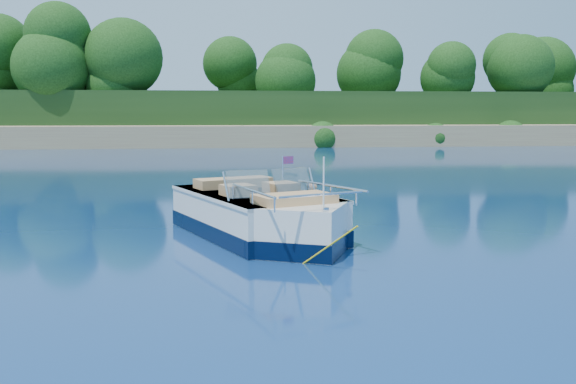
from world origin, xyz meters
name	(u,v)px	position (x,y,z in m)	size (l,w,h in m)	color
ground	(249,269)	(0.00, 0.00, 0.00)	(160.00, 160.00, 0.00)	#0A1E48
shoreline	(217,125)	(0.00, 63.77, 0.98)	(170.00, 59.00, 6.00)	#8F7153
treeline	(219,72)	(0.04, 41.01, 5.55)	(150.00, 7.12, 8.19)	black
motorboat	(263,219)	(0.42, 2.45, 0.39)	(3.49, 5.68, 2.00)	white
tow_tube	(312,215)	(1.73, 4.61, 0.10)	(1.92, 1.92, 0.40)	#F3C500
boy	(311,220)	(1.70, 4.56, 0.00)	(0.49, 0.32, 1.34)	tan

